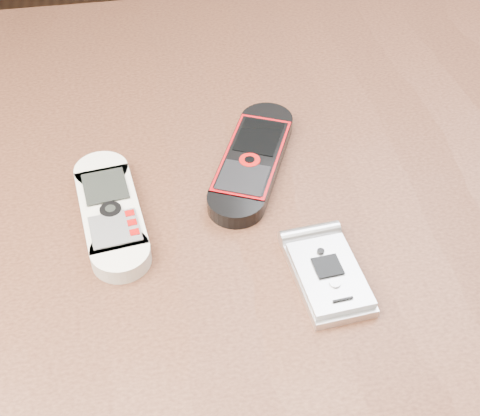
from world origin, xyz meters
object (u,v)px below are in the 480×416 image
nokia_white (111,212)px  nokia_black_red (252,160)px  motorola_razr (328,274)px  table (235,293)px

nokia_white → nokia_black_red: size_ratio=0.90×
nokia_white → motorola_razr: 0.19m
nokia_black_red → motorola_razr: (0.03, -0.14, -0.00)m
table → nokia_white: bearing=171.7°
nokia_black_red → motorola_razr: 0.15m
motorola_razr → nokia_black_red: bearing=98.4°
nokia_black_red → nokia_white: bearing=-136.0°
table → nokia_black_red: nokia_black_red is taller
table → nokia_white: (-0.10, 0.02, 0.11)m
table → motorola_razr: 0.15m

